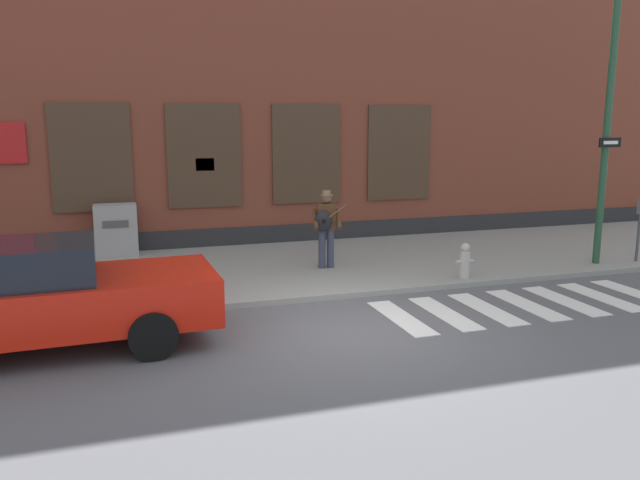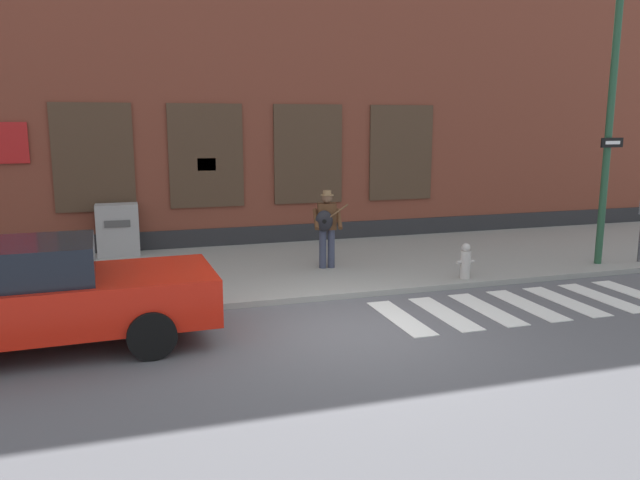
{
  "view_description": "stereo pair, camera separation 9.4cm",
  "coord_description": "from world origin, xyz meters",
  "views": [
    {
      "loc": [
        -3.26,
        -8.53,
        3.13
      ],
      "look_at": [
        0.1,
        1.9,
        1.05
      ],
      "focal_mm": 35.0,
      "sensor_mm": 36.0,
      "label": 1
    },
    {
      "loc": [
        -3.17,
        -8.56,
        3.13
      ],
      "look_at": [
        0.1,
        1.9,
        1.05
      ],
      "focal_mm": 35.0,
      "sensor_mm": 36.0,
      "label": 2
    }
  ],
  "objects": [
    {
      "name": "sidewalk",
      "position": [
        0.0,
        4.13,
        0.05
      ],
      "size": [
        28.0,
        5.07,
        0.11
      ],
      "color": "gray",
      "rests_on": "ground"
    },
    {
      "name": "crosswalk",
      "position": [
        3.36,
        0.3,
        0.01
      ],
      "size": [
        5.2,
        1.9,
        0.01
      ],
      "color": "silver",
      "rests_on": "ground"
    },
    {
      "name": "red_car",
      "position": [
        -4.36,
        0.53,
        0.77
      ],
      "size": [
        4.66,
        2.1,
        1.53
      ],
      "color": "red",
      "rests_on": "ground"
    },
    {
      "name": "busker",
      "position": [
        0.78,
        3.59,
        1.04
      ],
      "size": [
        0.72,
        0.62,
        1.63
      ],
      "color": "#33384C",
      "rests_on": "sidewalk"
    },
    {
      "name": "building_backdrop",
      "position": [
        -0.0,
        8.67,
        4.22
      ],
      "size": [
        28.0,
        4.06,
        8.45
      ],
      "color": "brown",
      "rests_on": "ground"
    },
    {
      "name": "utility_box",
      "position": [
        -3.39,
        6.22,
        0.7
      ],
      "size": [
        0.93,
        0.53,
        1.19
      ],
      "color": "#9E9E9E",
      "rests_on": "sidewalk"
    },
    {
      "name": "ground_plane",
      "position": [
        0.0,
        0.0,
        0.0
      ],
      "size": [
        160.0,
        160.0,
        0.0
      ],
      "primitive_type": "plane",
      "color": "#56565B"
    },
    {
      "name": "fire_hydrant",
      "position": [
        3.1,
        1.95,
        0.45
      ],
      "size": [
        0.38,
        0.2,
        0.7
      ],
      "color": "#B2ADA8",
      "rests_on": "sidewalk"
    }
  ]
}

